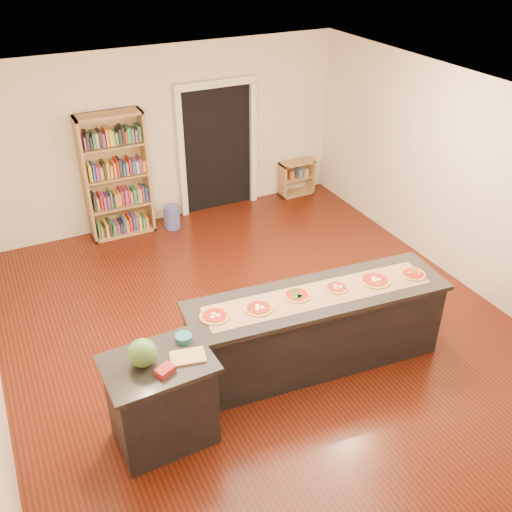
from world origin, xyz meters
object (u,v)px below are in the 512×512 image
watermelon (142,353)px  low_shelf (297,178)px  side_counter (162,401)px  bookshelf (116,176)px  kitchen_island (316,329)px  waste_bin (172,217)px

watermelon → low_shelf: bearing=46.6°
side_counter → watermelon: (-0.12, 0.03, 0.62)m
side_counter → bookshelf: size_ratio=0.50×
kitchen_island → side_counter: size_ratio=2.93×
side_counter → bookshelf: (0.74, 4.30, 0.49)m
waste_bin → watermelon: size_ratio=1.45×
kitchen_island → low_shelf: size_ratio=4.60×
waste_bin → kitchen_island: bearing=-84.3°
low_shelf → kitchen_island: bearing=-117.2°
bookshelf → waste_bin: (0.77, -0.18, -0.79)m
kitchen_island → side_counter: (-1.89, -0.29, 0.01)m
side_counter → low_shelf: bearing=45.7°
low_shelf → waste_bin: 2.48m
side_counter → waste_bin: (1.51, 4.12, -0.30)m
waste_bin → watermelon: bearing=-111.6°
bookshelf → waste_bin: 1.12m
bookshelf → waste_bin: bookshelf is taller
low_shelf → side_counter: bearing=-132.4°
bookshelf → kitchen_island: bearing=-74.0°
bookshelf → waste_bin: bearing=-13.3°
watermelon → waste_bin: bearing=68.4°
kitchen_island → bookshelf: 4.21m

